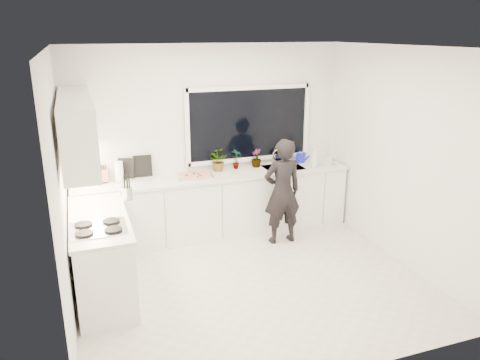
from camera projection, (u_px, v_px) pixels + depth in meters
name	position (u px, v px, depth m)	size (l,w,h in m)	color
floor	(252.00, 281.00, 5.61)	(4.00, 3.50, 0.02)	beige
wall_back	(209.00, 140.00, 6.77)	(4.00, 0.02, 2.70)	white
wall_left	(60.00, 193.00, 4.55)	(0.02, 3.50, 2.70)	white
wall_right	(403.00, 158.00, 5.83)	(0.02, 3.50, 2.70)	white
ceiling	(254.00, 46.00, 4.78)	(4.00, 3.50, 0.02)	white
window	(249.00, 124.00, 6.87)	(1.80, 0.02, 1.00)	black
base_cabinets_back	(216.00, 206.00, 6.77)	(3.92, 0.58, 0.88)	white
base_cabinets_left	(102.00, 256.00, 5.25)	(0.58, 1.60, 0.88)	white
countertop_back	(216.00, 176.00, 6.62)	(3.94, 0.62, 0.04)	silver
countertop_left	(98.00, 218.00, 5.11)	(0.62, 1.60, 0.04)	silver
upper_cabinets	(77.00, 128.00, 5.10)	(0.34, 2.10, 0.70)	white
sink	(283.00, 170.00, 6.97)	(0.58, 0.42, 0.14)	silver
faucet	(278.00, 157.00, 7.10)	(0.03, 0.03, 0.22)	silver
stovetop	(98.00, 228.00, 4.78)	(0.56, 0.48, 0.03)	black
person	(282.00, 192.00, 6.43)	(0.54, 0.36, 1.49)	black
pizza_tray	(195.00, 176.00, 6.49)	(0.48, 0.35, 0.03)	silver
pizza	(195.00, 175.00, 6.49)	(0.44, 0.31, 0.01)	red
watering_can	(300.00, 158.00, 7.20)	(0.14, 0.14, 0.13)	#161DD3
paper_towel_roll	(119.00, 172.00, 6.26)	(0.11, 0.11, 0.26)	white
knife_block	(103.00, 174.00, 6.23)	(0.13, 0.10, 0.22)	#9A7847
utensil_crock	(127.00, 193.00, 5.60)	(0.13, 0.13, 0.16)	silver
picture_frame_large	(126.00, 168.00, 6.41)	(0.22, 0.02, 0.28)	black
picture_frame_small	(143.00, 166.00, 6.48)	(0.25, 0.02, 0.30)	black
herb_plants	(241.00, 158.00, 6.86)	(1.25, 0.36, 0.33)	#26662D
soap_bottles	(318.00, 158.00, 6.94)	(0.40, 0.15, 0.31)	#D8BF66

